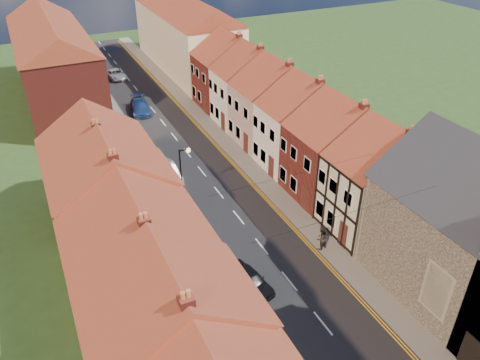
# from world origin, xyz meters

# --- Properties ---
(road) EXTENTS (7.00, 90.00, 0.02)m
(road) POSITION_xyz_m (0.00, 30.00, 0.01)
(road) COLOR black
(road) RESTS_ON ground
(pavement_left) EXTENTS (1.80, 90.00, 0.12)m
(pavement_left) POSITION_xyz_m (-4.40, 30.00, 0.06)
(pavement_left) COLOR slate
(pavement_left) RESTS_ON ground
(pavement_right) EXTENTS (1.80, 90.00, 0.12)m
(pavement_right) POSITION_xyz_m (4.40, 30.00, 0.06)
(pavement_right) COLOR slate
(pavement_right) RESTS_ON ground
(cottage_r_tudor) EXTENTS (8.30, 5.20, 9.00)m
(cottage_r_tudor) POSITION_xyz_m (9.27, 12.70, 4.47)
(cottage_r_tudor) COLOR beige
(cottage_r_tudor) RESTS_ON ground
(cottage_r_white_near) EXTENTS (8.30, 6.00, 9.00)m
(cottage_r_white_near) POSITION_xyz_m (9.30, 18.10, 4.47)
(cottage_r_white_near) COLOR maroon
(cottage_r_white_near) RESTS_ON ground
(cottage_r_cream_mid) EXTENTS (8.30, 5.20, 9.00)m
(cottage_r_cream_mid) POSITION_xyz_m (9.30, 23.50, 4.48)
(cottage_r_cream_mid) COLOR white
(cottage_r_cream_mid) RESTS_ON ground
(cottage_r_pink) EXTENTS (8.30, 6.00, 9.00)m
(cottage_r_pink) POSITION_xyz_m (9.30, 28.90, 4.47)
(cottage_r_pink) COLOR #B18F8C
(cottage_r_pink) RESTS_ON ground
(cottage_r_white_far) EXTENTS (8.30, 5.20, 9.00)m
(cottage_r_white_far) POSITION_xyz_m (9.30, 34.30, 4.48)
(cottage_r_white_far) COLOR white
(cottage_r_white_far) RESTS_ON ground
(cottage_r_cream_far) EXTENTS (8.30, 6.00, 9.00)m
(cottage_r_cream_far) POSITION_xyz_m (9.30, 39.70, 4.47)
(cottage_r_cream_far) COLOR maroon
(cottage_r_cream_far) RESTS_ON ground
(cottage_l_cream) EXTENTS (8.30, 6.30, 9.10)m
(cottage_l_cream) POSITION_xyz_m (-9.30, 5.55, 4.52)
(cottage_l_cream) COLOR beige
(cottage_l_cream) RESTS_ON ground
(cottage_l_white) EXTENTS (8.30, 6.90, 8.80)m
(cottage_l_white) POSITION_xyz_m (-9.30, 11.95, 4.37)
(cottage_l_white) COLOR #B18F8C
(cottage_l_white) RESTS_ON ground
(cottage_l_brick_mid) EXTENTS (8.30, 5.70, 9.10)m
(cottage_l_brick_mid) POSITION_xyz_m (-9.30, 18.05, 4.53)
(cottage_l_brick_mid) COLOR #B18F8C
(cottage_l_brick_mid) RESTS_ON ground
(cottage_l_pink) EXTENTS (8.30, 6.30, 8.80)m
(cottage_l_pink) POSITION_xyz_m (-9.30, 23.85, 4.37)
(cottage_l_pink) COLOR maroon
(cottage_l_pink) RESTS_ON ground
(block_right_far) EXTENTS (8.30, 24.20, 10.50)m
(block_right_far) POSITION_xyz_m (9.30, 55.00, 5.29)
(block_right_far) COLOR beige
(block_right_far) RESTS_ON ground
(block_left_far) EXTENTS (8.30, 24.20, 10.50)m
(block_left_far) POSITION_xyz_m (-9.30, 50.00, 5.29)
(block_left_far) COLOR maroon
(block_left_far) RESTS_ON ground
(lamppost) EXTENTS (0.88, 0.15, 6.00)m
(lamppost) POSITION_xyz_m (-3.81, 20.00, 3.54)
(lamppost) COLOR black
(lamppost) RESTS_ON pavement_left
(car_near) EXTENTS (2.27, 4.05, 1.30)m
(car_near) POSITION_xyz_m (-2.62, 10.66, 0.65)
(car_near) COLOR black
(car_near) RESTS_ON ground
(car_mid) EXTENTS (1.74, 4.26, 1.37)m
(car_mid) POSITION_xyz_m (-3.20, 26.26, 0.69)
(car_mid) COLOR #ACAEB4
(car_mid) RESTS_ON ground
(car_far) EXTENTS (2.67, 5.12, 1.42)m
(car_far) POSITION_xyz_m (-1.50, 41.95, 0.71)
(car_far) COLOR navy
(car_far) RESTS_ON ground
(car_distant) EXTENTS (2.68, 4.74, 1.25)m
(car_distant) POSITION_xyz_m (-1.50, 54.83, 0.62)
(car_distant) COLOR #ADB1B6
(car_distant) RESTS_ON ground
(pedestrian_left) EXTENTS (0.63, 0.44, 1.64)m
(pedestrian_left) POSITION_xyz_m (-3.70, 5.61, 0.94)
(pedestrian_left) COLOR black
(pedestrian_left) RESTS_ON pavement_left
(pedestrian_right) EXTENTS (1.09, 0.94, 1.93)m
(pedestrian_right) POSITION_xyz_m (3.70, 11.87, 1.09)
(pedestrian_right) COLOR #2A2321
(pedestrian_right) RESTS_ON pavement_right
(pedestrian_left_b) EXTENTS (0.69, 0.53, 1.67)m
(pedestrian_left_b) POSITION_xyz_m (-3.70, 7.57, 0.95)
(pedestrian_left_b) COLOR black
(pedestrian_left_b) RESTS_ON pavement_left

